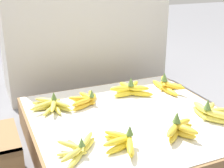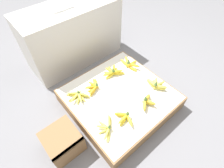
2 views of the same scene
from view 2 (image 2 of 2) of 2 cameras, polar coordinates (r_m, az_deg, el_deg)
ground_plane at (r=1.88m, az=2.29°, el=-6.28°), size 10.00×10.00×0.00m
display_platform at (r=1.81m, az=2.37°, el=-4.81°), size 0.96×0.94×0.17m
back_vendor_table at (r=2.21m, az=-12.68°, el=15.37°), size 1.13×0.48×0.70m
wooden_crate at (r=1.62m, az=-15.80°, el=-17.62°), size 0.28×0.29×0.22m
banana_bunch_front_left at (r=1.53m, az=-1.77°, el=-14.02°), size 0.20×0.21×0.08m
banana_bunch_front_midleft at (r=1.57m, az=4.26°, el=-10.92°), size 0.15×0.22×0.10m
banana_bunch_front_midright at (r=1.68m, az=11.24°, el=-5.68°), size 0.20×0.14×0.11m
banana_bunch_front_right at (r=1.83m, az=14.21°, el=-0.14°), size 0.15×0.23×0.11m
banana_bunch_middle_left at (r=1.73m, az=-11.05°, el=-3.72°), size 0.21×0.22×0.09m
banana_bunch_middle_midleft at (r=1.78m, az=-6.05°, el=-0.84°), size 0.19×0.17×0.09m
banana_bunch_middle_midright at (r=1.90m, az=0.26°, el=3.96°), size 0.23×0.20×0.11m
banana_bunch_middle_right at (r=2.00m, az=5.73°, el=6.55°), size 0.16×0.26×0.11m
foam_tray_white at (r=2.03m, az=-16.88°, el=23.06°), size 0.23×0.20×0.02m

